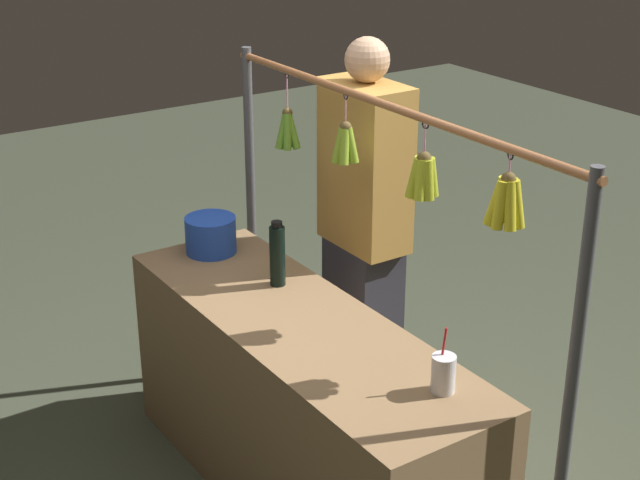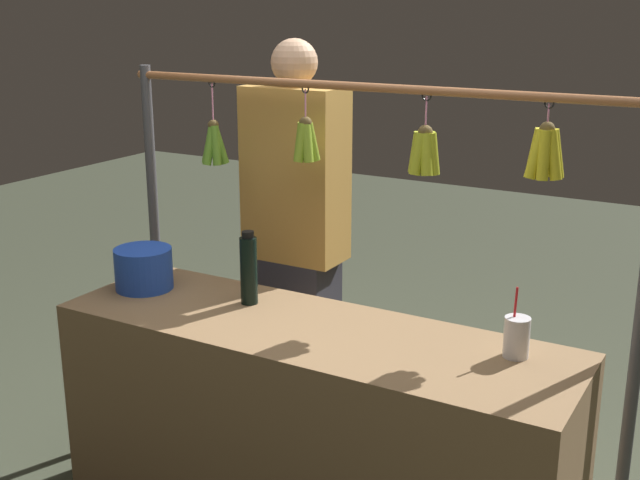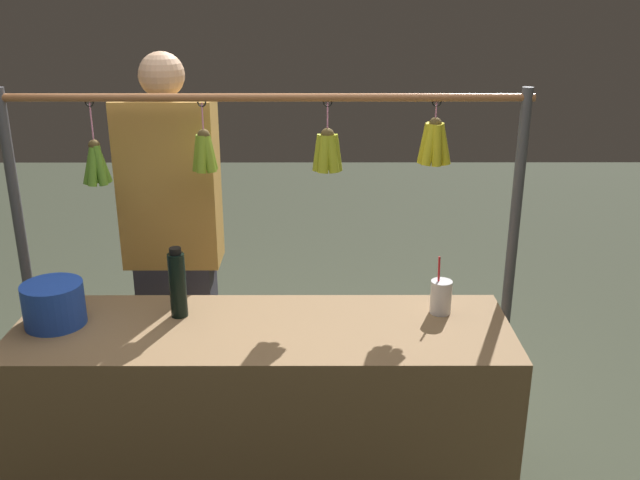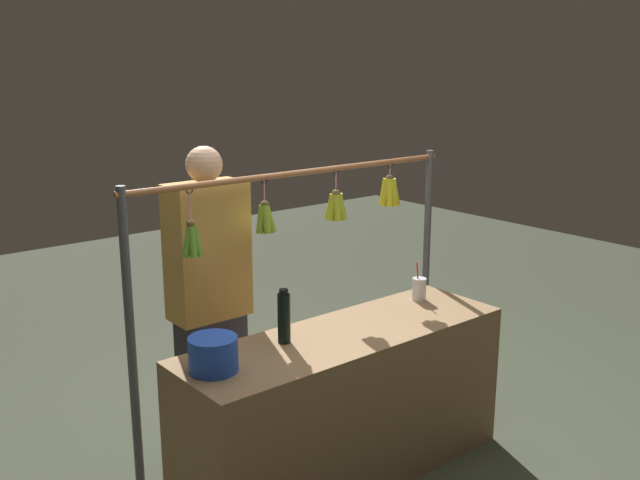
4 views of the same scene
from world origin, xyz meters
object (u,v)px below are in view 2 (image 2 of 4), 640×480
(water_bottle, at_px, (249,269))
(vendor_person, at_px, (296,250))
(blue_bucket, at_px, (144,269))
(drink_cup, at_px, (517,337))

(water_bottle, distance_m, vendor_person, 0.55)
(blue_bucket, relative_size, drink_cup, 0.99)
(water_bottle, relative_size, vendor_person, 0.16)
(water_bottle, height_order, drink_cup, water_bottle)
(vendor_person, bearing_deg, blue_bucket, 60.33)
(blue_bucket, bearing_deg, water_bottle, -171.24)
(blue_bucket, xyz_separation_m, vendor_person, (-0.34, -0.60, -0.03))
(blue_bucket, bearing_deg, vendor_person, -119.67)
(water_bottle, relative_size, drink_cup, 1.22)
(water_bottle, xyz_separation_m, blue_bucket, (0.46, 0.07, -0.05))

